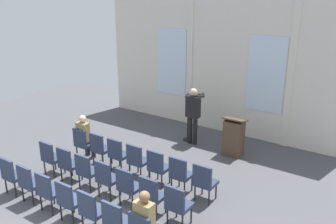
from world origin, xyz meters
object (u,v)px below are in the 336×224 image
object	(u,v)px
chair_r0_c6	(204,180)
chair_r1_c0	(51,156)
chair_r1_c2	(87,169)
mic_stand	(187,130)
chair_r1_c1	(68,163)
chair_r2_c2	(49,190)
chair_r2_c4	(92,209)
chair_r0_c1	(100,147)
chair_r1_c4	(128,185)
chair_r2_c0	(12,173)
chair_r0_c4	(158,166)
chair_r1_c6	(177,203)
chair_r2_c1	(30,181)
chair_r0_c0	(83,142)
lectern	(234,137)
chair_r2_c5	(116,220)
speaker	(193,112)
chair_r2_c3	(69,199)
chair_r0_c2	(118,153)
chair_r1_c5	(152,194)
audience_r0_c0	(85,135)
chair_r1_c3	(107,177)
chair_r0_c3	(137,159)
audience_r2_c6	(146,220)

from	to	relation	value
chair_r0_c6	chair_r1_c0	xyz separation A→B (m)	(-3.84, -1.11, 0.00)
chair_r1_c2	mic_stand	bearing A→B (deg)	84.08
chair_r1_c1	chair_r2_c2	size ratio (longest dim) A/B	1.00
chair_r1_c2	chair_r2_c4	distance (m)	1.69
chair_r0_c1	chair_r1_c4	distance (m)	2.22
chair_r0_c1	chair_r2_c0	bearing A→B (deg)	-106.12
chair_r0_c4	chair_r1_c6	xyz separation A→B (m)	(1.28, -1.11, 0.00)
chair_r0_c1	chair_r1_c4	xyz separation A→B (m)	(1.92, -1.11, 0.00)
chair_r2_c1	chair_r0_c0	bearing A→B (deg)	106.12
chair_r0_c4	mic_stand	bearing A→B (deg)	107.23
lectern	chair_r1_c4	world-z (taller)	lectern
chair_r0_c0	chair_r1_c4	distance (m)	2.79
chair_r1_c6	chair_r2_c5	xyz separation A→B (m)	(-0.64, -1.11, 0.00)
speaker	chair_r1_c0	xyz separation A→B (m)	(-1.96, -3.79, -0.49)
chair_r2_c1	chair_r2_c2	bearing A→B (deg)	0.00
chair_r0_c1	chair_r2_c3	bearing A→B (deg)	-59.98
chair_r0_c2	chair_r1_c6	world-z (taller)	same
chair_r2_c4	chair_r0_c6	bearing A→B (deg)	59.98
lectern	chair_r0_c4	size ratio (longest dim) A/B	1.23
chair_r1_c4	chair_r2_c3	bearing A→B (deg)	-120.02
chair_r0_c0	chair_r1_c6	world-z (taller)	same
chair_r1_c4	chair_r2_c2	xyz separation A→B (m)	(-1.28, -1.11, 0.00)
mic_stand	chair_r1_c5	world-z (taller)	mic_stand
chair_r1_c2	chair_r0_c1	bearing A→B (deg)	120.02
chair_r2_c2	speaker	bearing A→B (deg)	82.09
chair_r1_c2	chair_r1_c5	bearing A→B (deg)	0.00
chair_r1_c1	speaker	bearing A→B (deg)	70.77
chair_r1_c6	audience_r0_c0	bearing A→B (deg)	162.78
chair_r0_c6	chair_r0_c4	bearing A→B (deg)	180.00
chair_r1_c2	chair_r1_c3	bearing A→B (deg)	0.00
chair_r0_c3	chair_r0_c0	bearing A→B (deg)	180.00
speaker	chair_r1_c1	distance (m)	4.04
mic_stand	chair_r0_c6	world-z (taller)	mic_stand
mic_stand	chair_r0_c0	bearing A→B (deg)	-120.92
chair_r1_c5	audience_r2_c6	world-z (taller)	audience_r2_c6
chair_r0_c6	chair_r1_c6	distance (m)	1.11
chair_r0_c6	chair_r2_c5	world-z (taller)	same
chair_r2_c4	chair_r0_c1	bearing A→B (deg)	130.92
chair_r0_c1	chair_r2_c2	size ratio (longest dim) A/B	1.00
chair_r2_c0	chair_r2_c2	xyz separation A→B (m)	(1.28, 0.00, 0.00)
chair_r1_c5	chair_r2_c4	distance (m)	1.28
chair_r2_c2	chair_r0_c0	bearing A→B (deg)	120.02
audience_r0_c0	chair_r2_c3	size ratio (longest dim) A/B	1.38
lectern	chair_r0_c3	world-z (taller)	lectern
audience_r0_c0	chair_r0_c6	xyz separation A→B (m)	(3.84, -0.08, -0.19)
mic_stand	chair_r1_c3	size ratio (longest dim) A/B	1.65
chair_r1_c0	audience_r2_c6	bearing A→B (deg)	-14.97
chair_r0_c0	audience_r2_c6	distance (m)	4.40
chair_r1_c4	chair_r1_c0	bearing A→B (deg)	180.00
audience_r0_c0	chair_r0_c6	distance (m)	3.85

